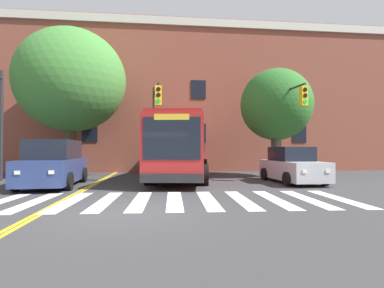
{
  "coord_description": "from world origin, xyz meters",
  "views": [
    {
      "loc": [
        0.93,
        -8.24,
        1.72
      ],
      "look_at": [
        2.74,
        8.51,
        2.0
      ],
      "focal_mm": 28.0,
      "sensor_mm": 36.0,
      "label": 1
    }
  ],
  "objects": [
    {
      "name": "lane_line_yellow_outer",
      "position": [
        -2.17,
        15.81,
        0.0
      ],
      "size": [
        0.12,
        36.0,
        0.01
      ],
      "primitive_type": "cube",
      "color": "gold",
      "rests_on": "ground"
    },
    {
      "name": "traffic_light_near_corner",
      "position": [
        8.01,
        7.97,
        3.65
      ],
      "size": [
        0.62,
        3.33,
        5.4
      ],
      "color": "#28282D",
      "rests_on": "ground"
    },
    {
      "name": "lane_line_yellow_inner",
      "position": [
        -2.33,
        15.81,
        0.0
      ],
      "size": [
        0.12,
        36.0,
        0.01
      ],
      "primitive_type": "cube",
      "color": "gold",
      "rests_on": "ground"
    },
    {
      "name": "street_tree_curbside_small",
      "position": [
        -4.64,
        11.23,
        6.02
      ],
      "size": [
        6.79,
        6.42,
        9.28
      ],
      "color": "#4C3D2D",
      "rests_on": "ground"
    },
    {
      "name": "street_tree_curbside_large",
      "position": [
        8.14,
        9.7,
        4.46
      ],
      "size": [
        4.97,
        5.19,
        6.72
      ],
      "color": "brown",
      "rests_on": "ground"
    },
    {
      "name": "city_bus",
      "position": [
        2.25,
        9.53,
        1.83
      ],
      "size": [
        4.25,
        12.04,
        3.39
      ],
      "color": "#B22323",
      "rests_on": "ground"
    },
    {
      "name": "car_navy_near_lane",
      "position": [
        -3.92,
        6.16,
        1.02
      ],
      "size": [
        2.48,
        5.17,
        2.13
      ],
      "color": "navy",
      "rests_on": "ground"
    },
    {
      "name": "car_silver_far_lane",
      "position": [
        7.67,
        6.46,
        0.83
      ],
      "size": [
        2.17,
        4.6,
        1.83
      ],
      "color": "#B7BABF",
      "rests_on": "ground"
    },
    {
      "name": "ground_plane",
      "position": [
        0.0,
        0.0,
        0.0
      ],
      "size": [
        120.0,
        120.0,
        0.0
      ],
      "primitive_type": "plane",
      "color": "#38383A"
    },
    {
      "name": "car_teal_behind_bus",
      "position": [
        1.38,
        19.22,
        1.09
      ],
      "size": [
        2.35,
        5.21,
        2.31
      ],
      "color": "#236B70",
      "rests_on": "ground"
    },
    {
      "name": "crosswalk",
      "position": [
        0.29,
        1.81,
        0.0
      ],
      "size": [
        14.27,
        4.43,
        0.01
      ],
      "color": "white",
      "rests_on": "ground"
    },
    {
      "name": "building_facade",
      "position": [
        3.83,
        18.19,
        5.87
      ],
      "size": [
        39.8,
        8.35,
        11.72
      ],
      "color": "brown",
      "rests_on": "ground"
    },
    {
      "name": "traffic_light_overhead",
      "position": [
        0.68,
        9.21,
        3.73
      ],
      "size": [
        0.55,
        3.68,
        5.6
      ],
      "color": "#28282D",
      "rests_on": "ground"
    }
  ]
}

